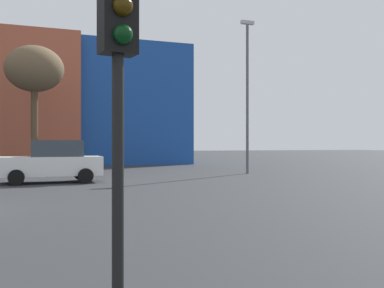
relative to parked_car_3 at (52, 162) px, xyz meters
The scene contains 4 objects.
parked_car_3 is the anchor object (origin of this frame).
traffic_light_near_right 16.34m from the parked_car_3, 90.44° to the right, with size 0.40×0.39×3.51m.
bare_tree_2 10.81m from the parked_car_3, 94.12° to the left, with size 3.68×3.68×8.03m.
street_lamp 12.02m from the parked_car_3, 12.50° to the left, with size 0.80×0.24×8.97m.
Camera 1 is at (2.58, -12.63, 1.71)m, focal length 41.18 mm.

